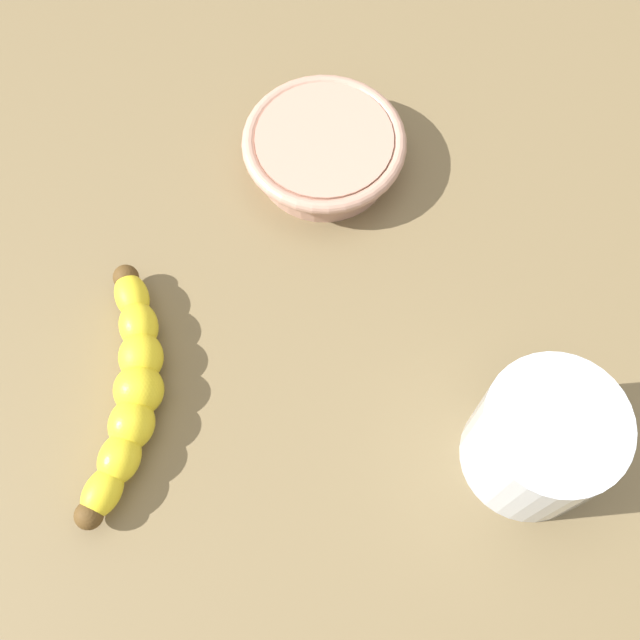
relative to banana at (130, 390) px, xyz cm
name	(u,v)px	position (x,y,z in cm)	size (l,w,h in cm)	color
wooden_tabletop	(354,384)	(14.18, -8.60, -3.34)	(120.00, 120.00, 3.00)	brown
banana	(130,390)	(0.00, 0.00, 0.00)	(13.73, 16.33, 3.68)	yellow
smoothie_glass	(540,441)	(20.44, -20.79, 2.46)	(9.52, 9.52, 9.00)	silver
ceramic_bowl	(324,149)	(23.83, 8.17, 0.48)	(13.58, 13.58, 3.83)	tan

